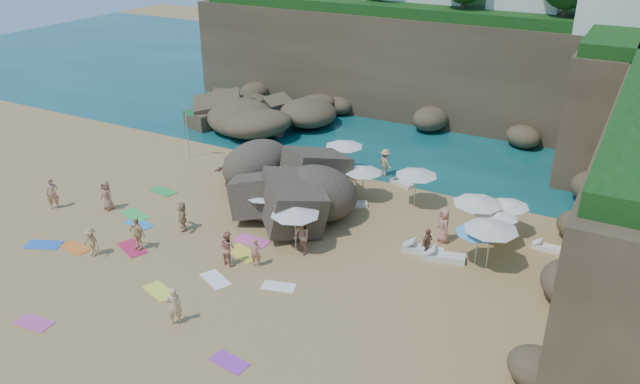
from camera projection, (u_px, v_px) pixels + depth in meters
The scene contains 51 objects.
ground at pixel (259, 241), 32.31m from camera, with size 120.00×120.00×0.00m, color tan.
seawater at pixel (444, 96), 56.15m from camera, with size 120.00×120.00×0.00m, color #0C4751.
cliff_back at pixel (452, 66), 49.61m from camera, with size 44.00×8.00×8.00m, color brown.
rock_promontory at pixel (255, 121), 49.79m from camera, with size 12.00×7.00×2.00m, color brown, non-canonical shape.
marina_masts at pixel (287, 44), 62.02m from camera, with size 3.10×0.10×6.00m.
rock_outcrop at pixel (278, 204), 36.18m from camera, with size 7.35×5.52×2.94m, color brown, non-canonical shape.
flag_pole at pixel (188, 127), 41.64m from camera, with size 0.69×0.24×3.58m.
parasol_0 at pixel (344, 144), 39.23m from camera, with size 2.42×2.42×2.29m.
parasol_1 at pixel (363, 170), 35.92m from camera, with size 2.21×2.21×2.09m.
parasol_2 at pixel (416, 172), 35.11m from camera, with size 2.41×2.41×2.28m.
parasol_3 at pixel (497, 215), 31.03m from camera, with size 2.08×2.08×1.97m.
parasol_4 at pixel (601, 222), 29.81m from camera, with size 2.35×2.35×2.22m.
parasol_5 at pixel (264, 193), 33.29m from camera, with size 2.11×2.11×1.99m.
parasol_6 at pixel (340, 180), 35.11m from camera, with size 1.98×1.98×1.88m.
parasol_7 at pixel (509, 203), 32.17m from camera, with size 2.08×2.08×1.97m.
parasol_8 at pixel (478, 200), 31.61m from camera, with size 2.54×2.54×2.40m.
parasol_9 at pixel (295, 211), 30.62m from camera, with size 2.48×2.48×2.35m.
parasol_10 at pixel (479, 230), 29.44m from camera, with size 2.16×2.16×2.05m.
parasol_11 at pixel (491, 226), 29.01m from camera, with size 2.59×2.59×2.45m.
lounger_0 at pixel (354, 204), 35.87m from camera, with size 1.55×0.52×0.24m, color white.
lounger_1 at pixel (402, 183), 38.54m from camera, with size 1.54×0.51×0.24m, color white.
lounger_2 at pixel (444, 257), 30.50m from camera, with size 2.03×0.68×0.32m, color white.
lounger_3 at pixel (287, 225), 33.54m from camera, with size 2.06×0.69×0.32m, color silver.
lounger_4 at pixel (548, 248), 31.40m from camera, with size 1.53×0.51×0.24m, color white.
lounger_5 at pixel (423, 250), 31.11m from camera, with size 2.04×0.68×0.32m, color silver.
towel_0 at pixel (44, 245), 31.90m from camera, with size 1.80×0.90×0.03m, color blue.
towel_1 at pixel (34, 323), 26.01m from camera, with size 1.62×0.81×0.03m, color #CB4F99.
towel_2 at pixel (75, 248), 31.61m from camera, with size 1.64×0.82×0.03m, color orange.
towel_3 at pixel (135, 215), 34.91m from camera, with size 1.80×0.90×0.03m, color green.
towel_4 at pixel (159, 291), 28.11m from camera, with size 1.66×0.83×0.03m, color #E9F440.
towel_5 at pixel (279, 287), 28.44m from camera, with size 1.53×0.76×0.03m, color white.
towel_6 at pixel (229, 362), 23.80m from camera, with size 1.52×0.76×0.03m, color purple.
towel_7 at pixel (133, 248), 31.58m from camera, with size 1.85×0.92×0.03m, color #C42247.
towel_8 at pixel (139, 224), 33.94m from camera, with size 1.69×0.84×0.03m, color #2A8DE1.
towel_9 at pixel (252, 241), 32.25m from camera, with size 1.84×0.92×0.03m, color pink.
towel_11 at pixel (163, 191), 37.75m from camera, with size 1.70×0.85×0.03m, color green.
towel_12 at pixel (243, 253), 31.12m from camera, with size 1.92×0.96×0.03m, color yellow.
towel_13 at pixel (216, 279), 28.97m from camera, with size 1.65×0.83×0.03m, color white.
person_stand_0 at pixel (52, 194), 35.30m from camera, with size 0.68×0.44×1.85m, color tan.
person_stand_1 at pixel (227, 248), 29.91m from camera, with size 0.85×0.66×1.75m, color tan.
person_stand_2 at pixel (385, 163), 39.59m from camera, with size 1.14×0.47×1.77m, color tan.
person_stand_3 at pixel (427, 243), 30.57m from camera, with size 0.89×0.37×1.52m, color #8A5745.
person_stand_4 at pixel (444, 226), 31.85m from camera, with size 0.90×0.49×1.84m, color tan.
person_stand_5 at pixel (229, 171), 38.28m from camera, with size 1.75×0.50×1.89m, color #A26B51.
person_stand_6 at pixel (174, 306), 25.66m from camera, with size 0.63×0.41×1.73m, color #ECBC86.
person_lie_0 at pixel (93, 252), 30.85m from camera, with size 0.97×1.50×0.40m, color tan.
person_lie_1 at pixel (139, 245), 31.44m from camera, with size 1.02×1.75×0.43m, color #E4BB82.
person_lie_2 at pixel (108, 206), 35.50m from camera, with size 0.83×1.70×0.45m, color #A56A52.
person_lie_3 at pixel (183, 226), 33.28m from camera, with size 1.49×1.60×0.43m, color tan.
person_lie_4 at pixel (256, 263), 29.99m from camera, with size 0.52×1.42×0.34m, color #B6765B.
person_lie_5 at pixel (302, 247), 30.97m from camera, with size 0.90×1.86×0.70m, color tan.
Camera 1 is at (16.29, -23.21, 16.01)m, focal length 35.00 mm.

